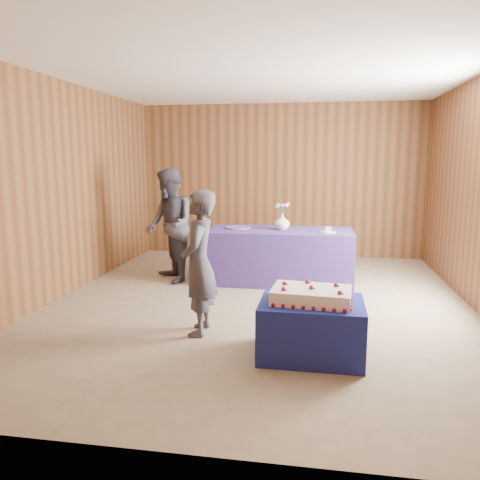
% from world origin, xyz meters
% --- Properties ---
extents(ground, '(6.00, 6.00, 0.00)m').
position_xyz_m(ground, '(0.00, 0.00, 0.00)').
color(ground, gray).
rests_on(ground, ground).
extents(room_shell, '(5.04, 6.04, 2.72)m').
position_xyz_m(room_shell, '(0.00, 0.00, 1.80)').
color(room_shell, brown).
rests_on(room_shell, ground).
extents(cake_table, '(0.91, 0.71, 0.50)m').
position_xyz_m(cake_table, '(0.65, -1.44, 0.25)').
color(cake_table, navy).
rests_on(cake_table, ground).
extents(serving_table, '(2.01, 0.93, 0.75)m').
position_xyz_m(serving_table, '(0.17, 1.08, 0.38)').
color(serving_table, '#49328B').
rests_on(serving_table, ground).
extents(sheet_cake, '(0.74, 0.54, 0.16)m').
position_xyz_m(sheet_cake, '(0.64, -1.46, 0.56)').
color(sheet_cake, silver).
rests_on(sheet_cake, cake_table).
extents(vase, '(0.26, 0.26, 0.22)m').
position_xyz_m(vase, '(0.19, 1.10, 0.86)').
color(vase, white).
rests_on(vase, serving_table).
extents(flower_spray, '(0.20, 0.20, 0.15)m').
position_xyz_m(flower_spray, '(0.19, 1.10, 1.10)').
color(flower_spray, '#245B29').
rests_on(flower_spray, vase).
extents(platter, '(0.49, 0.49, 0.02)m').
position_xyz_m(platter, '(-0.45, 1.13, 0.76)').
color(platter, '#7850A1').
rests_on(platter, serving_table).
extents(plate, '(0.26, 0.26, 0.01)m').
position_xyz_m(plate, '(0.83, 0.94, 0.76)').
color(plate, silver).
rests_on(plate, serving_table).
extents(cake_slice, '(0.08, 0.07, 0.09)m').
position_xyz_m(cake_slice, '(0.83, 0.94, 0.80)').
color(cake_slice, silver).
rests_on(cake_slice, plate).
extents(knife, '(0.26, 0.06, 0.00)m').
position_xyz_m(knife, '(0.85, 0.75, 0.75)').
color(knife, silver).
rests_on(knife, serving_table).
extents(guest_left, '(0.38, 0.55, 1.44)m').
position_xyz_m(guest_left, '(-0.46, -1.06, 0.72)').
color(guest_left, '#3C3C46').
rests_on(guest_left, ground).
extents(guest_right, '(0.95, 0.99, 1.62)m').
position_xyz_m(guest_right, '(-1.37, 0.84, 0.81)').
color(guest_right, '#383742').
rests_on(guest_right, ground).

